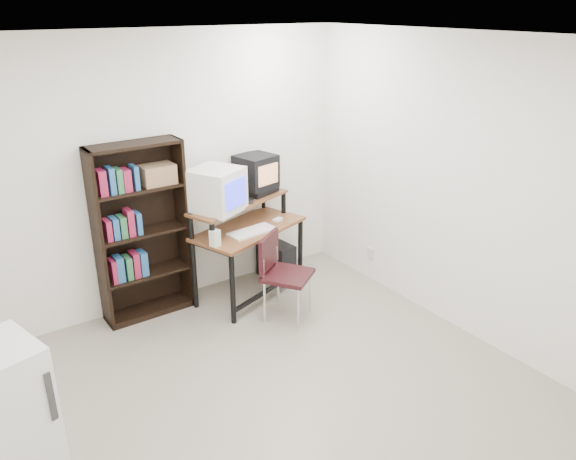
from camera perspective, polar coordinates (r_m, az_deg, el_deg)
floor at (r=4.41m, az=-1.33°, el=-17.39°), size 4.00×4.00×0.01m
ceiling at (r=3.40m, az=-1.74°, el=18.78°), size 4.00×4.00×0.01m
back_wall at (r=5.40m, az=-13.27°, el=5.45°), size 4.00×0.01×2.60m
front_wall at (r=2.53m, az=25.42°, el=-16.77°), size 4.00×0.01×2.60m
right_wall at (r=5.02m, az=18.00°, el=3.67°), size 0.01×4.00×2.60m
computer_desk at (r=5.58m, az=-4.15°, el=-0.17°), size 1.27×0.91×0.98m
crt_monitor at (r=5.28m, az=-7.28°, el=4.07°), size 0.58×0.58×0.41m
vcr at (r=5.77m, az=-2.99°, el=4.06°), size 0.43×0.36×0.08m
crt_tv at (r=5.69m, az=-3.28°, el=5.97°), size 0.42×0.41×0.33m
cd_spindle at (r=5.49m, az=-4.15°, el=2.92°), size 0.17×0.17×0.05m
keyboard at (r=5.42m, az=-3.66°, el=-0.23°), size 0.49×0.25×0.03m
mousepad at (r=5.72m, az=-1.03°, el=0.89°), size 0.28×0.26×0.01m
mouse at (r=5.70m, az=-1.05°, el=1.00°), size 0.11×0.09×0.03m
desk_speaker at (r=5.14m, az=-7.43°, el=-0.88°), size 0.10×0.10×0.17m
pc_tower at (r=6.06m, az=-1.23°, el=-3.12°), size 0.25×0.47×0.42m
school_chair at (r=5.22m, az=-0.76°, el=-3.87°), size 0.57×0.57×0.82m
bookshelf at (r=5.33m, az=-14.75°, el=0.10°), size 0.84×0.29×1.67m
mini_fridge at (r=4.10m, az=-27.09°, el=-15.89°), size 0.62×0.62×0.87m
wall_outlet at (r=6.08m, az=8.37°, el=-2.36°), size 0.02×0.08×0.12m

